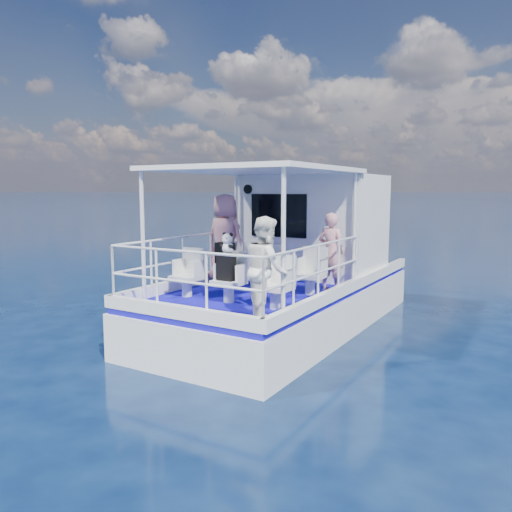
# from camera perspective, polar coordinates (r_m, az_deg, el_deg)

# --- Properties ---
(ground) EXTENTS (2000.00, 2000.00, 0.00)m
(ground) POSITION_cam_1_polar(r_m,az_deg,el_deg) (9.61, 0.64, -9.27)
(ground) COLOR #071535
(ground) RESTS_ON ground
(hull) EXTENTS (3.00, 7.00, 1.60)m
(hull) POSITION_cam_1_polar(r_m,az_deg,el_deg) (10.45, 3.44, -7.90)
(hull) COLOR white
(hull) RESTS_ON ground
(deck) EXTENTS (2.90, 6.90, 0.10)m
(deck) POSITION_cam_1_polar(r_m,az_deg,el_deg) (10.26, 3.48, -3.32)
(deck) COLOR #120B9C
(deck) RESTS_ON hull
(cabin) EXTENTS (2.85, 2.00, 2.20)m
(cabin) POSITION_cam_1_polar(r_m,az_deg,el_deg) (11.27, 6.59, 3.52)
(cabin) COLOR white
(cabin) RESTS_ON deck
(canopy) EXTENTS (3.00, 3.20, 0.08)m
(canopy) POSITION_cam_1_polar(r_m,az_deg,el_deg) (9.04, 0.02, 9.83)
(canopy) COLOR white
(canopy) RESTS_ON cabin
(canopy_posts) EXTENTS (2.77, 2.97, 2.20)m
(canopy_posts) POSITION_cam_1_polar(r_m,az_deg,el_deg) (9.02, -0.14, 2.58)
(canopy_posts) COLOR white
(canopy_posts) RESTS_ON deck
(railings) EXTENTS (2.84, 3.59, 1.00)m
(railings) POSITION_cam_1_polar(r_m,az_deg,el_deg) (8.82, -1.23, -1.46)
(railings) COLOR white
(railings) RESTS_ON deck
(seat_port_fwd) EXTENTS (0.48, 0.46, 0.38)m
(seat_port_fwd) POSITION_cam_1_polar(r_m,az_deg,el_deg) (9.99, -3.23, -2.21)
(seat_port_fwd) COLOR silver
(seat_port_fwd) RESTS_ON deck
(seat_center_fwd) EXTENTS (0.48, 0.46, 0.38)m
(seat_center_fwd) POSITION_cam_1_polar(r_m,az_deg,el_deg) (9.52, 1.26, -2.68)
(seat_center_fwd) COLOR silver
(seat_center_fwd) RESTS_ON deck
(seat_stbd_fwd) EXTENTS (0.48, 0.46, 0.38)m
(seat_stbd_fwd) POSITION_cam_1_polar(r_m,az_deg,el_deg) (9.12, 6.19, -3.18)
(seat_stbd_fwd) COLOR silver
(seat_stbd_fwd) RESTS_ON deck
(seat_port_aft) EXTENTS (0.48, 0.46, 0.38)m
(seat_port_aft) POSITION_cam_1_polar(r_m,az_deg,el_deg) (8.97, -7.91, -3.39)
(seat_port_aft) COLOR silver
(seat_port_aft) RESTS_ON deck
(seat_center_aft) EXTENTS (0.48, 0.46, 0.38)m
(seat_center_aft) POSITION_cam_1_polar(r_m,az_deg,el_deg) (8.44, -3.13, -4.02)
(seat_center_aft) COLOR silver
(seat_center_aft) RESTS_ON deck
(seat_stbd_aft) EXTENTS (0.48, 0.46, 0.38)m
(seat_stbd_aft) POSITION_cam_1_polar(r_m,az_deg,el_deg) (7.98, 2.25, -4.68)
(seat_stbd_aft) COLOR silver
(seat_stbd_aft) RESTS_ON deck
(passenger_port_fwd) EXTENTS (0.70, 0.51, 1.81)m
(passenger_port_fwd) POSITION_cam_1_polar(r_m,az_deg,el_deg) (10.16, -3.56, 2.01)
(passenger_port_fwd) COLOR #C88185
(passenger_port_fwd) RESTS_ON deck
(passenger_stbd_fwd) EXTENTS (0.57, 0.41, 1.47)m
(passenger_stbd_fwd) POSITION_cam_1_polar(r_m,az_deg,el_deg) (9.44, 8.59, 0.48)
(passenger_stbd_fwd) COLOR pink
(passenger_stbd_fwd) RESTS_ON deck
(passenger_stbd_aft) EXTENTS (0.92, 0.93, 1.52)m
(passenger_stbd_aft) POSITION_cam_1_polar(r_m,az_deg,el_deg) (7.14, 1.17, -1.49)
(passenger_stbd_aft) COLOR white
(passenger_stbd_aft) RESTS_ON deck
(backpack_port) EXTENTS (0.36, 0.20, 0.47)m
(backpack_port) POSITION_cam_1_polar(r_m,az_deg,el_deg) (9.91, -3.59, 0.18)
(backpack_port) COLOR black
(backpack_port) RESTS_ON seat_port_fwd
(backpack_center) EXTENTS (0.30, 0.17, 0.45)m
(backpack_center) POSITION_cam_1_polar(r_m,az_deg,el_deg) (8.33, -3.41, -1.26)
(backpack_center) COLOR black
(backpack_center) RESTS_ON seat_center_aft
(compact_camera) EXTENTS (0.11, 0.06, 0.06)m
(compact_camera) POSITION_cam_1_polar(r_m,az_deg,el_deg) (9.90, -3.54, 1.72)
(compact_camera) COLOR black
(compact_camera) RESTS_ON backpack_port
(panda) EXTENTS (0.23, 0.19, 0.35)m
(panda) POSITION_cam_1_polar(r_m,az_deg,el_deg) (8.29, -3.24, 1.48)
(panda) COLOR silver
(panda) RESTS_ON backpack_center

